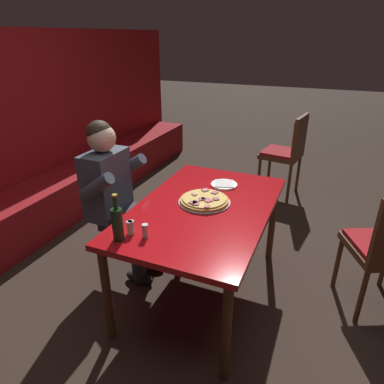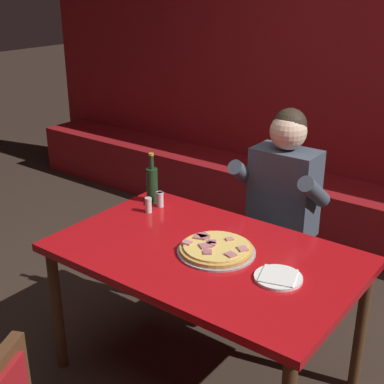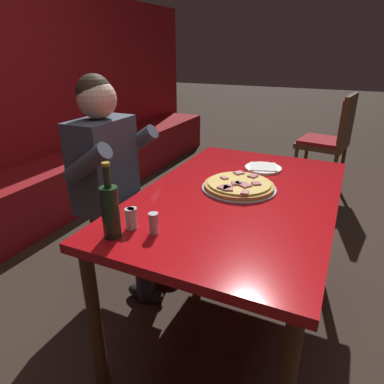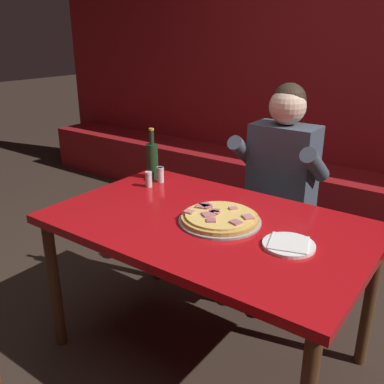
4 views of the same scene
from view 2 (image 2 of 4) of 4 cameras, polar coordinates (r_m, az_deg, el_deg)
ground_plane at (r=2.98m, az=1.27°, el=-18.93°), size 24.00×24.00×0.00m
booth_wall_panel at (r=4.34m, az=18.61°, el=7.55°), size 6.80×0.16×1.90m
booth_bench at (r=4.28m, az=16.02°, el=-2.59°), size 6.46×0.48×0.46m
main_dining_table at (r=2.59m, az=1.40°, el=-7.71°), size 1.44×0.90×0.74m
pizza at (r=2.53m, az=2.60°, el=-6.10°), size 0.37×0.37×0.05m
plate_white_paper at (r=2.36m, az=9.19°, el=-8.97°), size 0.21×0.21×0.02m
beer_bottle at (r=3.06m, az=-4.28°, el=0.91°), size 0.07×0.07×0.29m
shaker_black_pepper at (r=3.01m, az=-3.40°, el=-0.90°), size 0.04×0.04×0.09m
shaker_red_pepper_flakes at (r=3.02m, az=-3.46°, el=-0.82°), size 0.04×0.04×0.09m
shaker_parmesan at (r=2.95m, az=-4.67°, el=-1.47°), size 0.04×0.04×0.09m
diner_seated_blue_shirt at (r=3.13m, az=8.99°, el=-1.71°), size 0.53×0.53×1.27m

